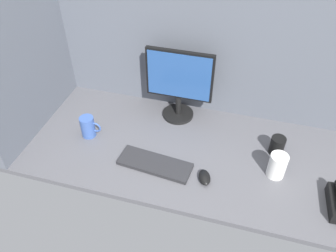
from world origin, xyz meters
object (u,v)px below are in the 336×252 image
Objects in this scene: mug_black_travel at (277,145)px; monitor at (179,82)px; mug_ceramic_white at (277,166)px; mug_ceramic_blue at (88,127)px; keyboard at (155,164)px; mouse at (205,177)px.

monitor is at bearing 163.79° from mug_black_travel.
mug_ceramic_white is at bearing -88.77° from mug_black_travel.
monitor is 3.43× the size of mug_ceramic_blue.
mug_ceramic_blue is at bearing -171.95° from mug_black_travel.
monitor is at bearing 35.55° from mug_ceramic_blue.
keyboard is 43.40cm from mug_ceramic_blue.
monitor is 61.64cm from mug_black_travel.
mug_ceramic_white is (32.57, 12.56, 4.78)cm from mouse.
keyboard is 3.85× the size of mouse.
mug_black_travel is at bearing 29.39° from keyboard.
mug_ceramic_blue is (-42.75, -30.55, -16.64)cm from monitor.
mouse is at bearing -138.91° from mug_black_travel.
monitor is 55.05cm from mouse.
mug_ceramic_white reaches higher than keyboard.
mouse is (24.45, -44.59, -21.09)cm from monitor.
mug_black_travel is at bearing 8.05° from mug_ceramic_blue.
mug_black_travel is at bearing 20.97° from mouse.
mug_ceramic_blue reaches higher than mug_black_travel.
mug_ceramic_white is at bearing 15.36° from keyboard.
keyboard is 59.42cm from mug_ceramic_white.
mug_black_travel is (32.24, 28.12, 3.36)cm from mouse.
mug_ceramic_blue is (-41.49, 11.66, 5.14)cm from keyboard.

